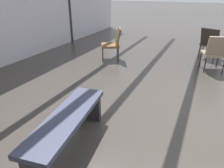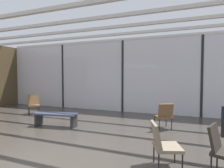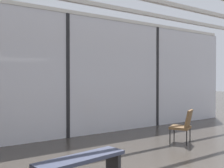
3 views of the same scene
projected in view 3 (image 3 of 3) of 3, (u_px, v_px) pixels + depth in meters
name	position (u px, v px, depth m)	size (l,w,h in m)	color
glass_curtain_wall	(67.00, 76.00, 7.67)	(14.00, 0.08, 3.49)	silver
window_mullion_1	(67.00, 76.00, 7.67)	(0.10, 0.12, 3.49)	black
window_mullion_2	(157.00, 76.00, 9.70)	(0.10, 0.12, 3.49)	black
parked_airplane	(12.00, 74.00, 11.06)	(11.11, 3.74, 3.74)	#B2BCD6
lounge_chair_3	(184.00, 124.00, 7.01)	(0.67, 0.69, 0.87)	brown
waiting_bench	(81.00, 164.00, 4.16)	(1.54, 0.60, 0.47)	#33384C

